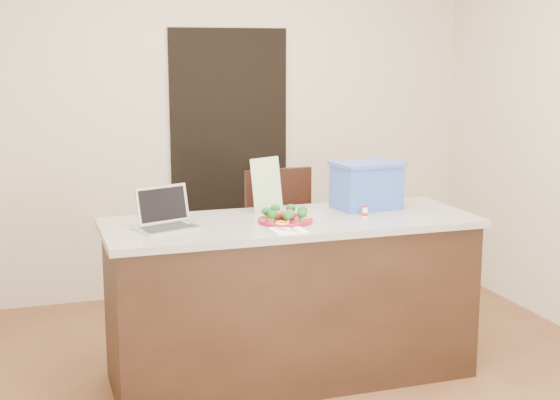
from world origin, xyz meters
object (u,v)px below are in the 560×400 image
object	(u,v)px
napkin	(289,230)
blue_box	(366,185)
laptop	(165,217)
island	(291,298)
yogurt_bottle	(365,213)
chair	(284,240)
plate	(285,220)

from	to	relation	value
napkin	blue_box	xyz separation A→B (m)	(0.63, 0.42, 0.14)
laptop	island	bearing A→B (deg)	-20.77
yogurt_bottle	chair	xyz separation A→B (m)	(-0.18, 0.87, -0.34)
yogurt_bottle	chair	size ratio (longest dim) A/B	0.07
laptop	plate	bearing A→B (deg)	-26.68
plate	yogurt_bottle	size ratio (longest dim) A/B	4.32
chair	island	bearing A→B (deg)	-111.51
yogurt_bottle	laptop	xyz separation A→B (m)	(-1.10, 0.12, 0.03)
island	chair	world-z (taller)	chair
plate	blue_box	world-z (taller)	blue_box
blue_box	chair	world-z (taller)	blue_box
laptop	blue_box	distance (m)	1.23
plate	yogurt_bottle	bearing A→B (deg)	-4.10
laptop	blue_box	world-z (taller)	blue_box
napkin	blue_box	world-z (taller)	blue_box
island	yogurt_bottle	bearing A→B (deg)	-13.79
island	laptop	xyz separation A→B (m)	(-0.70, 0.02, 0.52)
napkin	laptop	world-z (taller)	laptop
island	plate	bearing A→B (deg)	-131.38
island	blue_box	world-z (taller)	blue_box
chair	laptop	bearing A→B (deg)	-146.35
laptop	chair	size ratio (longest dim) A/B	0.33
napkin	yogurt_bottle	world-z (taller)	yogurt_bottle
yogurt_bottle	blue_box	xyz separation A→B (m)	(0.12, 0.25, 0.11)
plate	yogurt_bottle	distance (m)	0.46
yogurt_bottle	blue_box	distance (m)	0.30
island	blue_box	size ratio (longest dim) A/B	5.03
island	chair	bearing A→B (deg)	74.45
napkin	yogurt_bottle	bearing A→B (deg)	18.32
plate	napkin	size ratio (longest dim) A/B	1.84
yogurt_bottle	blue_box	bearing A→B (deg)	64.24
island	napkin	world-z (taller)	napkin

